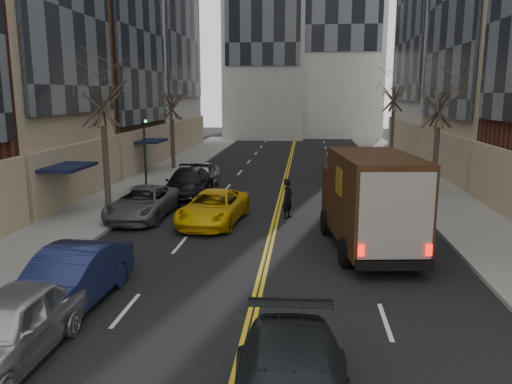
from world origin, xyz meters
TOP-DOWN VIEW (x-y plane):
  - sidewalk_left at (-9.00, 27.00)m, footprint 4.00×66.00m
  - sidewalk_right at (9.00, 27.00)m, footprint 4.00×66.00m
  - tree_lf_mid at (-8.80, 20.00)m, footprint 3.20×3.20m
  - tree_lf_far at (-8.80, 33.00)m, footprint 3.20×3.20m
  - tree_rt_mid at (8.80, 25.00)m, footprint 3.20×3.20m
  - tree_rt_far at (8.80, 40.00)m, footprint 3.20×3.20m
  - traffic_signal at (-7.39, 22.00)m, footprint 0.29×0.26m
  - ups_truck at (3.76, 14.06)m, footprint 3.42×7.04m
  - taxi at (-2.79, 17.42)m, footprint 2.96×5.48m
  - pedestrian at (0.57, 18.70)m, footprint 0.69×0.82m
  - parked_lf_a at (-5.10, 5.17)m, footprint 1.92×4.71m
  - parked_lf_b at (-5.10, 8.14)m, footprint 1.98×5.01m
  - parked_lf_c at (-6.30, 18.03)m, footprint 2.53×5.33m
  - parked_lf_d at (-5.20, 22.64)m, footprint 2.57×5.76m
  - parked_lf_e at (-5.10, 25.50)m, footprint 1.98×4.78m
  - parked_rt_a at (6.30, 23.61)m, footprint 1.66×4.42m
  - parked_rt_b at (5.10, 31.44)m, footprint 3.29×6.09m
  - parked_rt_c at (6.30, 34.74)m, footprint 2.33×5.20m

SIDE VIEW (x-z plane):
  - sidewalk_left at x=-9.00m, z-range 0.00..0.15m
  - sidewalk_right at x=9.00m, z-range 0.00..0.15m
  - parked_rt_a at x=6.30m, z-range 0.00..1.44m
  - taxi at x=-2.79m, z-range 0.00..1.46m
  - parked_lf_c at x=-6.30m, z-range 0.00..1.47m
  - parked_rt_c at x=6.30m, z-range 0.00..1.48m
  - parked_lf_a at x=-5.10m, z-range 0.00..1.60m
  - parked_lf_e at x=-5.10m, z-range 0.00..1.62m
  - parked_lf_b at x=-5.10m, z-range 0.00..1.62m
  - parked_rt_b at x=5.10m, z-range 0.00..1.62m
  - parked_lf_d at x=-5.20m, z-range 0.00..1.64m
  - pedestrian at x=0.57m, z-range 0.00..1.90m
  - ups_truck at x=3.76m, z-range 0.01..3.73m
  - traffic_signal at x=-7.39m, z-range 0.47..5.17m
  - tree_lf_far at x=-8.80m, z-range 1.97..10.08m
  - tree_rt_mid at x=8.80m, z-range 2.01..10.33m
  - tree_lf_mid at x=-8.80m, z-range 2.14..11.05m
  - tree_rt_far at x=8.80m, z-range 2.19..11.29m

